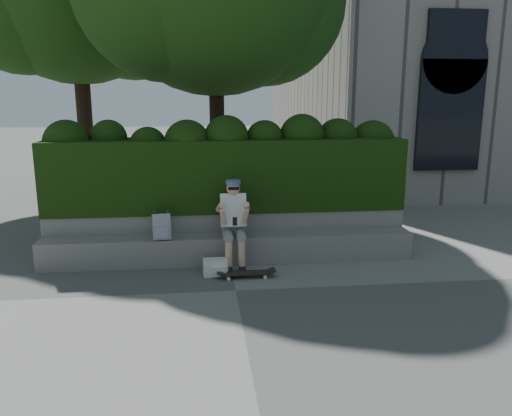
{
  "coord_description": "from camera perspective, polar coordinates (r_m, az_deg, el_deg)",
  "views": [
    {
      "loc": [
        -0.45,
        -6.52,
        2.64
      ],
      "look_at": [
        0.4,
        1.0,
        0.95
      ],
      "focal_mm": 35.0,
      "sensor_mm": 36.0,
      "label": 1
    }
  ],
  "objects": [
    {
      "name": "skateboard",
      "position": [
        7.5,
        -1.11,
        -7.47
      ],
      "size": [
        0.78,
        0.21,
        0.08
      ],
      "rotation": [
        0.0,
        0.0,
        0.01
      ],
      "color": "black",
      "rests_on": "ground"
    },
    {
      "name": "person",
      "position": [
        7.84,
        -2.58,
        -1.37
      ],
      "size": [
        0.4,
        0.76,
        1.38
      ],
      "color": "slate",
      "rests_on": "ground"
    },
    {
      "name": "ground",
      "position": [
        7.05,
        -2.34,
        -9.41
      ],
      "size": [
        80.0,
        80.0,
        0.0
      ],
      "primitive_type": "plane",
      "color": "slate",
      "rests_on": "ground"
    },
    {
      "name": "backpack_plaid",
      "position": [
        7.95,
        -10.74,
        -2.11
      ],
      "size": [
        0.29,
        0.18,
        0.41
      ],
      "primitive_type": "cube",
      "rotation": [
        0.0,
        0.0,
        0.13
      ],
      "color": "#B1B1B6",
      "rests_on": "bench_ledge"
    },
    {
      "name": "planter_wall",
      "position": [
        8.57,
        -3.21,
        -2.77
      ],
      "size": [
        6.0,
        0.5,
        0.75
      ],
      "primitive_type": "cube",
      "color": "gray",
      "rests_on": "ground"
    },
    {
      "name": "backpack_ground",
      "position": [
        7.63,
        -4.67,
        -6.76
      ],
      "size": [
        0.37,
        0.27,
        0.24
      ],
      "primitive_type": "cube",
      "rotation": [
        0.0,
        0.0,
        0.03
      ],
      "color": "white",
      "rests_on": "ground"
    },
    {
      "name": "hedge",
      "position": [
        8.58,
        -3.38,
        3.92
      ],
      "size": [
        6.0,
        1.0,
        1.2
      ],
      "primitive_type": "cube",
      "color": "black",
      "rests_on": "planter_wall"
    },
    {
      "name": "bench_ledge",
      "position": [
        8.15,
        -3.0,
        -4.67
      ],
      "size": [
        6.0,
        0.45,
        0.45
      ],
      "primitive_type": "cube",
      "color": "gray",
      "rests_on": "ground"
    }
  ]
}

